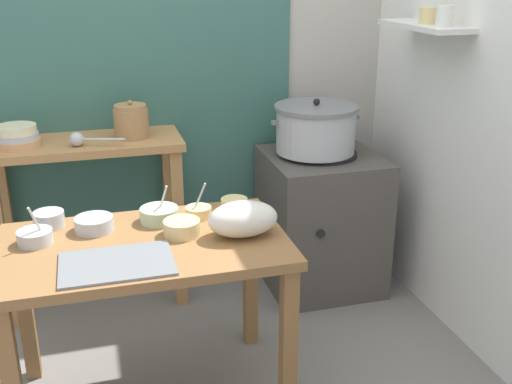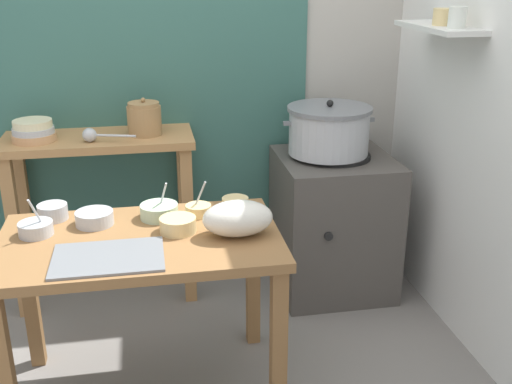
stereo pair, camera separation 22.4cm
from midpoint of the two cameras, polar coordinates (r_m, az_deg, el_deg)
name	(u,v)px [view 1 (the left image)]	position (r m, az deg, el deg)	size (l,w,h in m)	color
ground_plane	(186,382)	(2.84, -8.90, -17.15)	(9.00, 9.00, 0.00)	gray
wall_back	(157,48)	(3.38, -11.12, 12.99)	(4.40, 0.12, 2.60)	#B2ADA3
wall_right	(474,63)	(2.95, 17.54, 11.33)	(0.30, 3.20, 2.60)	white
prep_table	(146,267)	(2.47, -12.80, -6.89)	(1.10, 0.66, 0.72)	olive
back_shelf_table	(88,183)	(3.26, -17.30, 0.81)	(0.96, 0.40, 0.90)	#B27F4C
stove_block	(320,220)	(3.42, 4.16, -2.65)	(0.60, 0.61, 0.78)	#4C4742
steamer_pot	(316,128)	(3.25, 3.61, 5.90)	(0.49, 0.44, 0.29)	#B7BABF
clay_pot	(131,121)	(3.17, -13.54, 6.39)	(0.17, 0.17, 0.19)	#A37A4C
bowl_stack_enamel	(17,137)	(3.18, -23.25, 4.73)	(0.21, 0.21, 0.11)	tan
ladle	(79,139)	(3.09, -18.18, 4.66)	(0.26, 0.10, 0.07)	#B7BABF
serving_tray	(117,264)	(2.27, -15.62, -6.48)	(0.40, 0.28, 0.01)	slate
plastic_bag	(243,219)	(2.39, -3.93, -2.56)	(0.28, 0.18, 0.14)	silver
prep_bowl_0	(234,204)	(2.65, -4.46, -1.16)	(0.12, 0.12, 0.05)	#E5C684
prep_bowl_1	(35,236)	(2.52, -22.31, -3.89)	(0.13, 0.13, 0.17)	#B7BABF
prep_bowl_2	(198,211)	(2.60, -7.85, -1.84)	(0.11, 0.11, 0.15)	#E5C684
prep_bowl_3	(182,227)	(2.44, -9.55, -3.28)	(0.15, 0.15, 0.06)	#E5C684
prep_bowl_4	(94,223)	(2.56, -17.29, -2.85)	(0.15, 0.15, 0.06)	#B7BABF
prep_bowl_5	(159,214)	(2.58, -11.47, -2.06)	(0.16, 0.16, 0.16)	#B7D1AD
prep_bowl_6	(49,219)	(2.65, -21.03, -2.37)	(0.12, 0.12, 0.06)	#B7BABF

